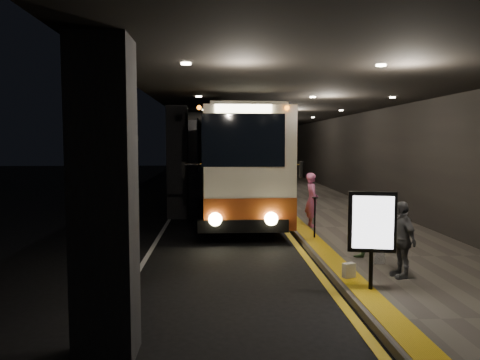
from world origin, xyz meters
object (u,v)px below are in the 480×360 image
object	(u,v)px
coach_main	(235,167)
bag_polka	(379,257)
bag_plain	(349,271)
passenger_boarding	(312,200)
coach_second	(231,159)
passenger_waiting_grey	(401,239)
stanchion_post	(315,218)
passenger_waiting_green	(370,227)
info_sign	(372,224)

from	to	relation	value
coach_main	bag_polka	bearing A→B (deg)	-73.24
bag_plain	passenger_boarding	bearing A→B (deg)	85.94
coach_second	bag_polka	distance (m)	21.68
passenger_waiting_grey	bag_polka	xyz separation A→B (m)	(-0.08, 1.09, -0.65)
passenger_waiting_grey	stanchion_post	bearing A→B (deg)	-176.57
passenger_waiting_green	passenger_waiting_grey	bearing A→B (deg)	-31.75
passenger_waiting_green	bag_polka	size ratio (longest dim) A/B	5.30
bag_plain	stanchion_post	world-z (taller)	stanchion_post
stanchion_post	passenger_boarding	bearing A→B (deg)	81.21
passenger_waiting_green	passenger_waiting_grey	world-z (taller)	passenger_waiting_green
coach_second	passenger_waiting_green	world-z (taller)	coach_second
bag_plain	info_sign	xyz separation A→B (m)	(0.20, -0.79, 1.13)
coach_main	coach_second	distance (m)	12.42
bag_plain	stanchion_post	bearing A→B (deg)	88.07
coach_second	bag_plain	xyz separation A→B (m)	(1.81, -22.56, -1.51)
coach_main	stanchion_post	distance (m)	6.50
passenger_boarding	passenger_waiting_green	xyz separation A→B (m)	(0.46, -4.56, -0.09)
passenger_boarding	bag_polka	world-z (taller)	passenger_boarding
passenger_waiting_green	info_sign	distance (m)	2.35
coach_second	bag_plain	size ratio (longest dim) A/B	38.49
coach_main	bag_polka	distance (m)	9.66
bag_polka	info_sign	size ratio (longest dim) A/B	0.16
bag_plain	info_sign	bearing A→B (deg)	-75.83
bag_polka	stanchion_post	size ratio (longest dim) A/B	0.26
info_sign	passenger_boarding	bearing A→B (deg)	99.97
coach_main	bag_plain	world-z (taller)	coach_main
coach_second	bag_polka	xyz separation A→B (m)	(2.84, -21.44, -1.52)
bag_plain	passenger_waiting_green	bearing A→B (deg)	57.65
passenger_boarding	bag_polka	xyz separation A→B (m)	(0.61, -4.85, -0.75)
passenger_waiting_grey	stanchion_post	xyz separation A→B (m)	(-0.97, 4.11, -0.21)
coach_main	bag_plain	xyz separation A→B (m)	(2.01, -10.14, -1.64)
coach_second	bag_plain	distance (m)	22.68
coach_second	stanchion_post	distance (m)	18.57
passenger_boarding	passenger_waiting_grey	distance (m)	5.98
passenger_waiting_grey	bag_plain	size ratio (longest dim) A/B	5.12
passenger_waiting_grey	passenger_waiting_green	bearing A→B (deg)	179.28
coach_second	stanchion_post	bearing A→B (deg)	-81.58
passenger_waiting_green	bag_polka	distance (m)	0.74
bag_plain	passenger_waiting_grey	bearing A→B (deg)	1.13
info_sign	stanchion_post	bearing A→B (deg)	102.57
bag_polka	stanchion_post	bearing A→B (deg)	106.52
passenger_waiting_green	stanchion_post	world-z (taller)	passenger_waiting_green
bag_polka	bag_plain	xyz separation A→B (m)	(-1.03, -1.12, 0.00)
coach_second	info_sign	distance (m)	23.44
coach_main	passenger_waiting_grey	bearing A→B (deg)	-74.73
passenger_waiting_green	bag_polka	bearing A→B (deg)	-14.11
bag_plain	info_sign	distance (m)	1.39
passenger_waiting_green	stanchion_post	size ratio (longest dim) A/B	1.36
coach_main	passenger_boarding	distance (m)	4.91
passenger_waiting_grey	bag_plain	world-z (taller)	passenger_waiting_grey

